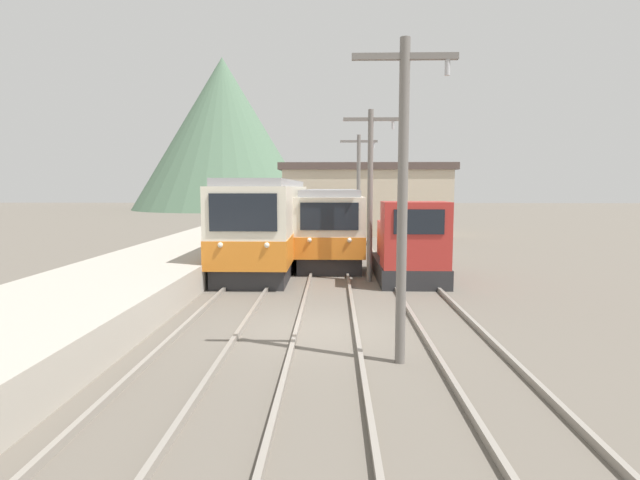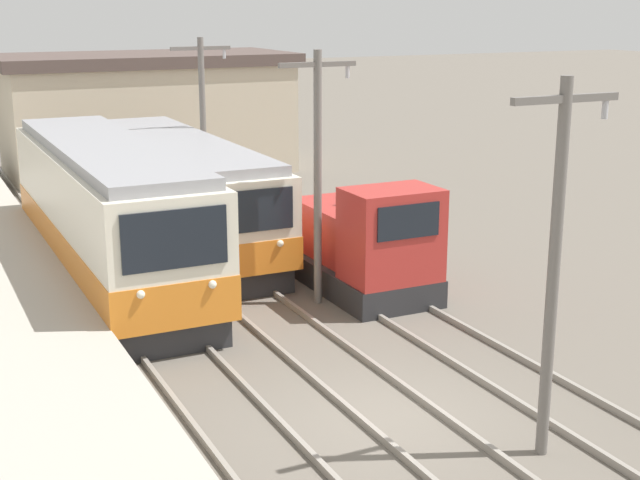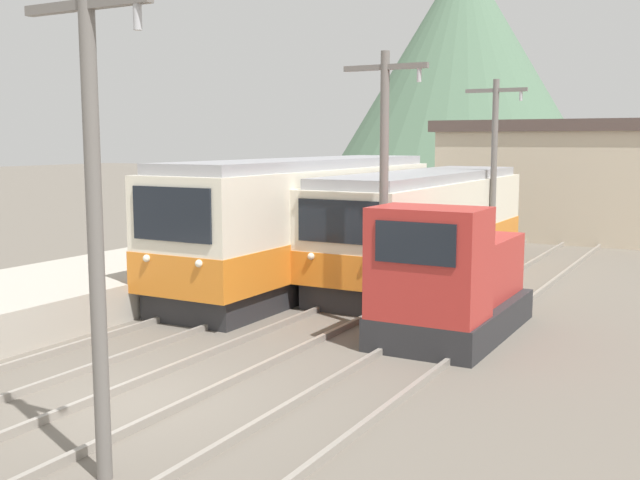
# 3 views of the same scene
# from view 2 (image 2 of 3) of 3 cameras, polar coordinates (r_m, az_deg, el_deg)

# --- Properties ---
(ground_plane) EXTENTS (200.00, 200.00, 0.00)m
(ground_plane) POSITION_cam_2_polar(r_m,az_deg,el_deg) (16.68, 4.23, -11.26)
(ground_plane) COLOR #665E54
(platform_left) EXTENTS (4.50, 54.00, 0.91)m
(platform_left) POSITION_cam_2_polar(r_m,az_deg,el_deg) (14.69, -18.04, -13.86)
(platform_left) COLOR #ADA599
(platform_left) RESTS_ON ground
(track_left) EXTENTS (1.54, 60.00, 0.14)m
(track_left) POSITION_cam_2_polar(r_m,az_deg,el_deg) (15.64, -4.26, -12.87)
(track_left) COLOR gray
(track_left) RESTS_ON ground
(track_center) EXTENTS (1.54, 60.00, 0.14)m
(track_center) POSITION_cam_2_polar(r_m,az_deg,el_deg) (16.74, 4.84, -10.91)
(track_center) COLOR gray
(track_center) RESTS_ON ground
(track_right) EXTENTS (1.54, 60.00, 0.14)m
(track_right) POSITION_cam_2_polar(r_m,az_deg,el_deg) (18.33, 13.04, -8.88)
(track_right) COLOR gray
(track_right) RESTS_ON ground
(commuter_train_left) EXTENTS (2.84, 12.55, 3.81)m
(commuter_train_left) POSITION_cam_2_polar(r_m,az_deg,el_deg) (24.51, -13.41, 1.34)
(commuter_train_left) COLOR #28282B
(commuter_train_left) RESTS_ON ground
(commuter_train_center) EXTENTS (2.84, 11.88, 3.39)m
(commuter_train_center) POSITION_cam_2_polar(r_m,az_deg,el_deg) (27.64, -8.90, 2.71)
(commuter_train_center) COLOR #28282B
(commuter_train_center) RESTS_ON ground
(shunting_locomotive) EXTENTS (2.40, 4.90, 3.00)m
(shunting_locomotive) POSITION_cam_2_polar(r_m,az_deg,el_deg) (23.24, 2.84, -0.42)
(shunting_locomotive) COLOR #28282B
(shunting_locomotive) RESTS_ON ground
(catenary_mast_near) EXTENTS (2.00, 0.20, 6.30)m
(catenary_mast_near) POSITION_cam_2_polar(r_m,az_deg,el_deg) (14.64, 14.81, -1.00)
(catenary_mast_near) COLOR slate
(catenary_mast_near) RESTS_ON ground
(catenary_mast_mid) EXTENTS (2.00, 0.20, 6.30)m
(catenary_mast_mid) POSITION_cam_2_polar(r_m,az_deg,el_deg) (21.78, -0.13, 4.64)
(catenary_mast_mid) COLOR slate
(catenary_mast_mid) RESTS_ON ground
(catenary_mast_far) EXTENTS (2.00, 0.20, 6.30)m
(catenary_mast_far) POSITION_cam_2_polar(r_m,az_deg,el_deg) (29.76, -7.47, 7.29)
(catenary_mast_far) COLOR slate
(catenary_mast_far) RESTS_ON ground
(station_building) EXTENTS (12.60, 6.30, 5.23)m
(station_building) POSITION_cam_2_polar(r_m,az_deg,el_deg) (40.53, -11.00, 7.98)
(station_building) COLOR beige
(station_building) RESTS_ON ground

